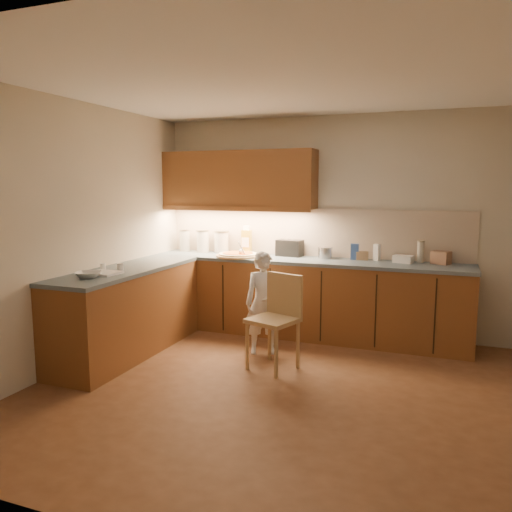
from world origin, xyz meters
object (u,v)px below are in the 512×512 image
object	(u,v)px
oil_jug	(247,241)
toaster	(290,248)
pizza_on_board	(238,255)
child	(264,303)
wooden_chair	(277,314)

from	to	relation	value
oil_jug	toaster	size ratio (longest dim) A/B	1.07
pizza_on_board	toaster	distance (m)	0.64
child	oil_jug	xyz separation A→B (m)	(-0.58, 0.95, 0.54)
toaster	oil_jug	bearing A→B (deg)	-171.79
oil_jug	child	bearing A→B (deg)	-58.76
pizza_on_board	toaster	size ratio (longest dim) A/B	1.60
child	oil_jug	bearing A→B (deg)	97.53
child	toaster	xyz separation A→B (m)	(-0.01, 0.96, 0.47)
pizza_on_board	child	distance (m)	0.98
wooden_chair	oil_jug	bearing A→B (deg)	141.83
toaster	pizza_on_board	bearing A→B (deg)	-146.29
pizza_on_board	oil_jug	size ratio (longest dim) A/B	1.49
child	wooden_chair	world-z (taller)	child
pizza_on_board	wooden_chair	xyz separation A→B (m)	(0.85, -1.02, -0.41)
pizza_on_board	oil_jug	bearing A→B (deg)	89.19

